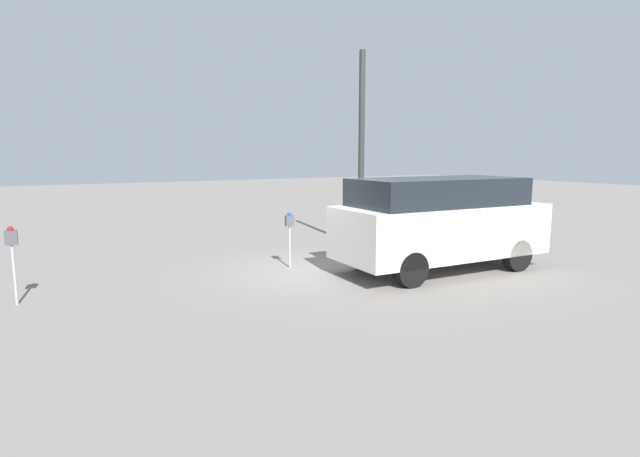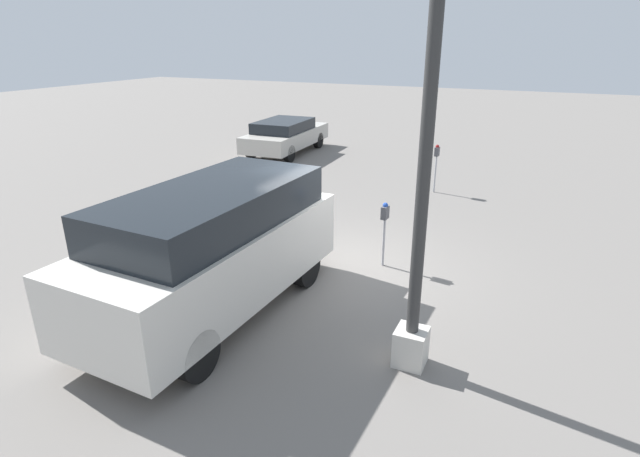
% 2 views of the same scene
% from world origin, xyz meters
% --- Properties ---
extents(ground_plane, '(80.00, 80.00, 0.00)m').
position_xyz_m(ground_plane, '(0.00, 0.00, 0.00)').
color(ground_plane, slate).
extents(parking_meter_near, '(0.21, 0.12, 1.35)m').
position_xyz_m(parking_meter_near, '(-0.49, 0.66, 1.00)').
color(parking_meter_near, '#9E9EA3').
rests_on(parking_meter_near, ground).
extents(parking_meter_far, '(0.21, 0.12, 1.45)m').
position_xyz_m(parking_meter_far, '(-6.13, 0.45, 1.07)').
color(parking_meter_far, '#9E9EA3').
rests_on(parking_meter_far, ground).
extents(lamp_post, '(0.44, 0.44, 5.58)m').
position_xyz_m(lamp_post, '(2.51, 2.05, 1.91)').
color(lamp_post, beige).
rests_on(lamp_post, ground).
extents(parked_van, '(5.08, 2.21, 2.17)m').
position_xyz_m(parked_van, '(2.42, -1.34, 1.19)').
color(parked_van, beige).
rests_on(parked_van, ground).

